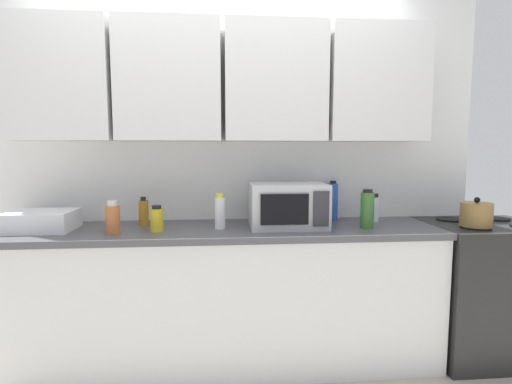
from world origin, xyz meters
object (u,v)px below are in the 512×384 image
at_px(stove_range, 482,288).
at_px(bottle_blue_cleaner, 333,201).
at_px(microwave, 288,205).
at_px(bottle_green_oil, 367,210).
at_px(bottle_spice_jar, 113,218).
at_px(bottle_clear_tall, 375,208).
at_px(bottle_yellow_mustard, 157,219).
at_px(dish_rack, 42,221).
at_px(bottle_amber_vinegar, 144,212).
at_px(bottle_white_jar, 220,212).
at_px(kettle, 476,214).

xyz_separation_m(stove_range, bottle_blue_cleaner, (-0.99, 0.22, 0.58)).
xyz_separation_m(microwave, bottle_green_oil, (0.49, -0.09, -0.02)).
bearing_deg(bottle_green_oil, bottle_spice_jar, -178.87).
bearing_deg(stove_range, bottle_blue_cleaner, 167.25).
bearing_deg(bottle_clear_tall, bottle_green_oil, -121.93).
height_order(bottle_yellow_mustard, bottle_clear_tall, bottle_clear_tall).
relative_size(bottle_blue_cleaner, bottle_green_oil, 1.13).
relative_size(dish_rack, bottle_blue_cleaner, 1.37).
bearing_deg(dish_rack, bottle_amber_vinegar, 11.10).
relative_size(stove_range, bottle_clear_tall, 4.73).
height_order(bottle_yellow_mustard, bottle_white_jar, bottle_white_jar).
distance_m(kettle, bottle_white_jar, 1.61).
xyz_separation_m(bottle_spice_jar, bottle_white_jar, (0.63, 0.10, 0.01)).
xyz_separation_m(kettle, bottle_yellow_mustard, (-1.99, 0.08, -0.01)).
bearing_deg(dish_rack, bottle_white_jar, -1.93).
relative_size(bottle_clear_tall, bottle_green_oil, 0.78).
bearing_deg(bottle_yellow_mustard, stove_range, 1.72).
bearing_deg(microwave, bottle_green_oil, -10.67).
bearing_deg(bottle_yellow_mustard, bottle_spice_jar, -169.26).
bearing_deg(stove_range, bottle_yellow_mustard, -178.28).
bearing_deg(bottle_white_jar, bottle_spice_jar, -171.39).
distance_m(bottle_blue_cleaner, bottle_spice_jar, 1.46).
relative_size(bottle_clear_tall, bottle_blue_cleaner, 0.70).
distance_m(kettle, bottle_yellow_mustard, 1.99).
bearing_deg(dish_rack, bottle_green_oil, -2.88).
bearing_deg(bottle_spice_jar, bottle_green_oil, 1.13).
bearing_deg(microwave, bottle_clear_tall, 11.99).
relative_size(stove_range, bottle_spice_jar, 4.68).
height_order(stove_range, dish_rack, dish_rack).
relative_size(stove_range, bottle_amber_vinegar, 4.84).
height_order(stove_range, microwave, microwave).
relative_size(stove_range, kettle, 4.81).
bearing_deg(kettle, stove_range, 39.47).
xyz_separation_m(dish_rack, bottle_spice_jar, (0.46, -0.13, 0.03)).
bearing_deg(bottle_blue_cleaner, bottle_amber_vinegar, -176.07).
distance_m(bottle_green_oil, bottle_white_jar, 0.93).
bearing_deg(dish_rack, bottle_yellow_mustard, -6.85).
relative_size(bottle_green_oil, bottle_amber_vinegar, 1.30).
bearing_deg(bottle_amber_vinegar, bottle_spice_jar, -117.77).
xyz_separation_m(bottle_clear_tall, bottle_blue_cleaner, (-0.28, 0.08, 0.04)).
xyz_separation_m(bottle_blue_cleaner, bottle_green_oil, (0.13, -0.31, -0.01)).
distance_m(bottle_clear_tall, bottle_green_oil, 0.27).
xyz_separation_m(microwave, dish_rack, (-1.52, 0.01, -0.08)).
relative_size(dish_rack, bottle_spice_jar, 1.95).
height_order(dish_rack, bottle_spice_jar, bottle_spice_jar).
bearing_deg(bottle_yellow_mustard, bottle_clear_tall, 8.29).
xyz_separation_m(dish_rack, bottle_green_oil, (2.01, -0.10, 0.06)).
bearing_deg(kettle, bottle_spice_jar, 179.28).
distance_m(bottle_blue_cleaner, bottle_amber_vinegar, 1.29).
relative_size(microwave, bottle_amber_vinegar, 2.55).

